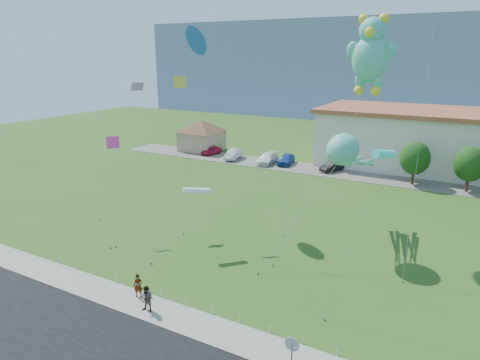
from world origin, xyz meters
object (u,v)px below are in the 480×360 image
object	(u,v)px
stop_sign	(292,348)
parked_car_white	(267,158)
parked_car_red	(212,150)
parked_car_blue	(286,159)
teddy_bear_kite	(371,53)
parked_car_silver	(233,154)
pedestrian_right	(147,299)
parked_car_black	(332,166)
pavilion	(201,132)
octopus_kite	(346,155)
pedestrian_left	(138,286)

from	to	relation	value
stop_sign	parked_car_white	bearing A→B (deg)	116.86
parked_car_red	parked_car_white	xyz separation A→B (m)	(10.43, -1.05, 0.08)
parked_car_blue	teddy_bear_kite	size ratio (longest dim) A/B	0.24
parked_car_silver	parked_car_white	size ratio (longest dim) A/B	0.90
pedestrian_right	parked_car_black	world-z (taller)	pedestrian_right
pavilion	stop_sign	size ratio (longest dim) A/B	3.68
parked_car_red	parked_car_black	xyz separation A→B (m)	(20.10, -0.52, 0.02)
parked_car_silver	octopus_kite	size ratio (longest dim) A/B	0.32
pedestrian_left	parked_car_red	bearing A→B (deg)	86.03
parked_car_black	pedestrian_right	bearing A→B (deg)	-70.78
pedestrian_right	octopus_kite	xyz separation A→B (m)	(7.49, 16.53, 6.63)
pavilion	pedestrian_right	size ratio (longest dim) A/B	5.37
pedestrian_right	teddy_bear_kite	world-z (taller)	teddy_bear_kite
pavilion	parked_car_silver	bearing A→B (deg)	-21.57
pedestrian_left	pedestrian_right	world-z (taller)	pedestrian_right
octopus_kite	pedestrian_right	bearing A→B (deg)	-114.39
parked_car_silver	pavilion	bearing A→B (deg)	148.43
parked_car_blue	stop_sign	bearing A→B (deg)	-74.21
pedestrian_left	teddy_bear_kite	bearing A→B (deg)	23.00
pedestrian_left	octopus_kite	xyz separation A→B (m)	(9.14, 15.51, 6.68)
pavilion	parked_car_white	distance (m)	14.21
pavilion	pedestrian_right	world-z (taller)	pavilion
parked_car_silver	parked_car_red	bearing A→B (deg)	156.76
parked_car_white	parked_car_blue	distance (m)	2.77
pavilion	parked_car_red	distance (m)	4.48
parked_car_silver	teddy_bear_kite	distance (m)	36.66
pedestrian_left	parked_car_blue	bearing A→B (deg)	68.29
parked_car_white	pedestrian_right	bearing A→B (deg)	-79.67
parked_car_red	octopus_kite	size ratio (longest dim) A/B	0.27
parked_car_red	parked_car_silver	xyz separation A→B (m)	(4.68, -1.10, 0.10)
parked_car_red	octopus_kite	distance (m)	36.36
pedestrian_left	teddy_bear_kite	size ratio (longest dim) A/B	0.09
parked_car_blue	parked_car_silver	bearing A→B (deg)	178.98
pedestrian_right	teddy_bear_kite	xyz separation A→B (m)	(9.07, 15.20, 14.72)
pedestrian_left	parked_car_silver	world-z (taller)	pedestrian_left
parked_car_red	parked_car_blue	size ratio (longest dim) A/B	0.86
parked_car_silver	parked_car_blue	size ratio (longest dim) A/B	1.02
stop_sign	parked_car_blue	world-z (taller)	stop_sign
parked_car_white	parked_car_blue	world-z (taller)	parked_car_blue
parked_car_silver	parked_car_black	size ratio (longest dim) A/B	1.11
octopus_kite	teddy_bear_kite	bearing A→B (deg)	-40.23
pedestrian_right	pavilion	bearing A→B (deg)	112.52
teddy_bear_kite	octopus_kite	bearing A→B (deg)	139.77
octopus_kite	pedestrian_left	bearing A→B (deg)	-120.51
parked_car_red	parked_car_blue	distance (m)	13.06
parked_car_black	teddy_bear_kite	size ratio (longest dim) A/B	0.22
parked_car_silver	parked_car_black	distance (m)	15.43
pedestrian_right	parked_car_blue	world-z (taller)	pedestrian_right
pavilion	octopus_kite	world-z (taller)	octopus_kite
pavilion	parked_car_blue	size ratio (longest dim) A/B	2.05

